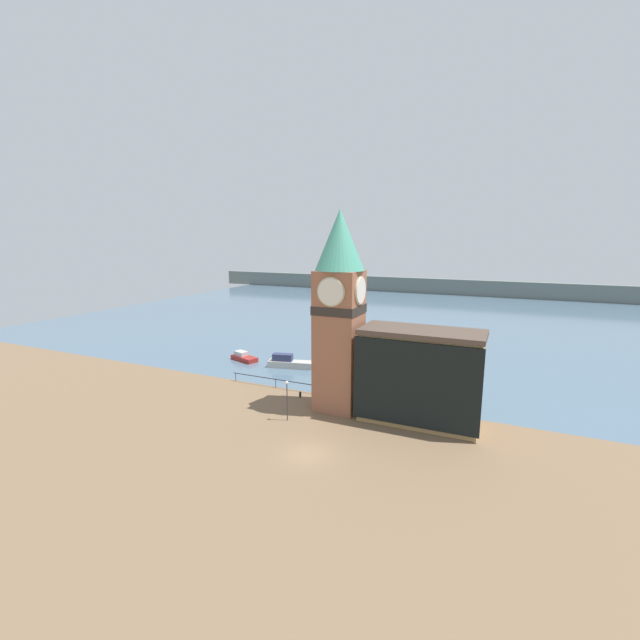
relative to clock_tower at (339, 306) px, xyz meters
The scene contains 10 objects.
ground_plane 15.36m from the clock_tower, 82.61° to the right, with size 160.00×160.00×0.00m, color brown.
water 63.97m from the clock_tower, 88.76° to the left, with size 160.00×120.00×0.00m.
far_shoreline 103.35m from the clock_tower, 89.24° to the left, with size 180.00×3.00×5.00m.
pier_railing 14.10m from the clock_tower, 163.83° to the left, with size 12.42×0.08×1.09m.
clock_tower is the anchor object (origin of this frame).
pier_building 10.69m from the clock_tower, ahead, with size 11.89×5.51×9.39m.
boat_near 19.17m from the clock_tower, 137.98° to the left, with size 6.60×3.10×1.92m.
boat_far 25.05m from the clock_tower, 150.81° to the left, with size 4.71×3.06×1.29m.
mooring_bollard_near 11.99m from the clock_tower, 168.04° to the left, with size 0.29×0.29×0.68m.
lamp_post 10.32m from the clock_tower, 123.90° to the right, with size 0.32×0.32×4.15m.
Camera 1 is at (14.82, -30.06, 18.05)m, focal length 24.00 mm.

